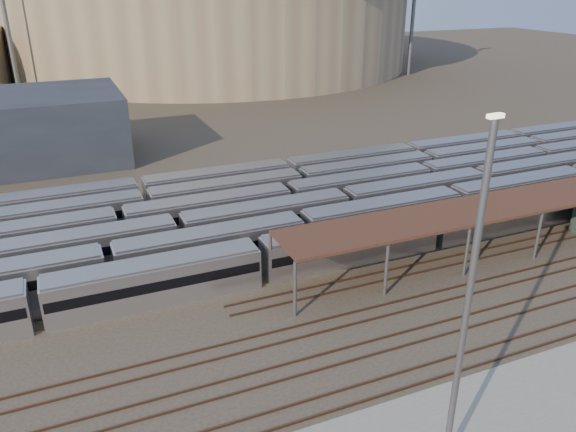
% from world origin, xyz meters
% --- Properties ---
extents(ground, '(420.00, 420.00, 0.00)m').
position_xyz_m(ground, '(0.00, 0.00, 0.00)').
color(ground, '#383026').
rests_on(ground, ground).
extents(subway_trains, '(125.31, 23.90, 3.60)m').
position_xyz_m(subway_trains, '(-0.05, 18.50, 1.80)').
color(subway_trains, '#BDBCC1').
rests_on(subway_trains, ground).
extents(inspection_shed, '(60.30, 6.00, 5.30)m').
position_xyz_m(inspection_shed, '(22.00, 4.00, 4.98)').
color(inspection_shed, slate).
rests_on(inspection_shed, ground).
extents(empty_tracks, '(170.00, 9.62, 0.18)m').
position_xyz_m(empty_tracks, '(0.00, -5.00, 0.09)').
color(empty_tracks, '#4C3323').
rests_on(empty_tracks, ground).
extents(stadium, '(124.00, 124.00, 32.50)m').
position_xyz_m(stadium, '(25.00, 140.00, 16.47)').
color(stadium, gray).
rests_on(stadium, ground).
extents(floodlight_0, '(4.00, 1.00, 38.40)m').
position_xyz_m(floodlight_0, '(-30.00, 110.00, 20.65)').
color(floodlight_0, slate).
rests_on(floodlight_0, ground).
extents(yard_light_pole, '(0.82, 0.36, 20.06)m').
position_xyz_m(yard_light_pole, '(-6.26, -15.99, 10.31)').
color(yard_light_pole, slate).
rests_on(yard_light_pole, apron).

